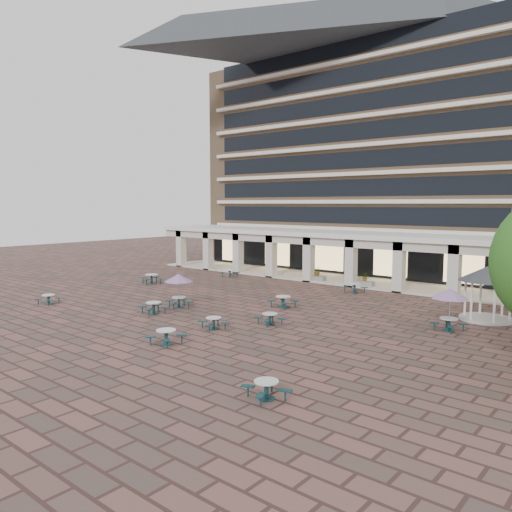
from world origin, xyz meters
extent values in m
plane|color=brown|center=(0.00, 0.00, 0.00)|extent=(120.00, 120.00, 0.00)
cube|color=#947453|center=(0.00, 25.50, 11.00)|extent=(40.00, 15.00, 22.00)
cube|color=beige|center=(0.00, 17.75, 4.50)|extent=(36.80, 0.50, 0.35)
cube|color=black|center=(0.00, 17.98, 5.80)|extent=(35.20, 0.05, 1.60)
cube|color=beige|center=(0.00, 17.75, 7.10)|extent=(36.80, 0.50, 0.35)
cube|color=black|center=(0.00, 17.98, 8.40)|extent=(35.20, 0.05, 1.60)
cube|color=beige|center=(0.00, 17.75, 9.70)|extent=(36.80, 0.50, 0.35)
cube|color=black|center=(0.00, 17.98, 11.00)|extent=(35.20, 0.05, 1.60)
cube|color=beige|center=(0.00, 17.75, 12.30)|extent=(36.80, 0.50, 0.35)
cube|color=black|center=(0.00, 17.98, 13.60)|extent=(35.20, 0.05, 1.60)
cube|color=beige|center=(0.00, 17.75, 14.90)|extent=(36.80, 0.50, 0.35)
cube|color=black|center=(0.00, 17.98, 16.20)|extent=(35.20, 0.05, 1.60)
cube|color=beige|center=(0.00, 17.75, 17.50)|extent=(36.80, 0.50, 0.35)
cube|color=black|center=(0.00, 17.98, 18.80)|extent=(35.20, 0.05, 1.60)
cube|color=beige|center=(0.00, 17.75, 20.10)|extent=(36.80, 0.50, 0.35)
cube|color=black|center=(0.00, 17.98, 21.40)|extent=(35.20, 0.05, 1.60)
cube|color=white|center=(0.00, 15.00, 4.20)|extent=(42.00, 6.60, 0.40)
cube|color=beige|center=(0.00, 12.15, 3.75)|extent=(42.00, 0.30, 0.90)
cube|color=black|center=(0.00, 17.70, 1.80)|extent=(38.00, 0.15, 3.20)
cube|color=beige|center=(0.00, 15.00, 0.06)|extent=(42.00, 6.00, 0.12)
cube|color=beige|center=(-19.00, 12.40, 2.00)|extent=(0.80, 0.80, 4.00)
cube|color=beige|center=(-14.78, 12.40, 2.00)|extent=(0.80, 0.80, 4.00)
cube|color=beige|center=(-10.56, 12.40, 2.00)|extent=(0.80, 0.80, 4.00)
cube|color=beige|center=(-6.33, 12.40, 2.00)|extent=(0.80, 0.80, 4.00)
cube|color=beige|center=(-2.11, 12.40, 2.00)|extent=(0.80, 0.80, 4.00)
cube|color=beige|center=(2.11, 12.40, 2.00)|extent=(0.80, 0.80, 4.00)
cube|color=beige|center=(6.33, 12.40, 2.00)|extent=(0.80, 0.80, 4.00)
cube|color=beige|center=(10.56, 12.40, 2.00)|extent=(0.80, 0.80, 4.00)
cube|color=#FFD88C|center=(-16.00, 17.55, 1.60)|extent=(3.20, 0.08, 2.40)
cube|color=#FFD88C|center=(-9.60, 17.55, 1.60)|extent=(3.20, 0.08, 2.40)
cube|color=#FFD88C|center=(-3.20, 17.55, 1.60)|extent=(3.20, 0.08, 2.40)
cube|color=#FFD88C|center=(3.20, 17.55, 1.60)|extent=(3.20, 0.08, 2.40)
cube|color=#FFD88C|center=(9.60, 17.55, 1.60)|extent=(3.20, 0.08, 2.40)
cylinder|color=#143C3D|center=(-10.31, -7.49, 0.02)|extent=(0.60, 0.60, 0.03)
cylinder|color=#143C3D|center=(-10.31, -7.49, 0.28)|extent=(0.15, 0.15, 0.56)
cylinder|color=silver|center=(-10.31, -7.49, 0.62)|extent=(0.85, 0.85, 0.04)
cube|color=#143C3D|center=(-9.98, -6.91, 0.38)|extent=(0.44, 0.53, 0.04)
cylinder|color=#143C3D|center=(-9.98, -6.91, 0.18)|extent=(0.07, 0.07, 0.36)
cube|color=#143C3D|center=(-10.89, -7.16, 0.38)|extent=(0.53, 0.44, 0.04)
cylinder|color=#143C3D|center=(-10.89, -7.16, 0.18)|extent=(0.07, 0.07, 0.36)
cube|color=#143C3D|center=(-10.64, -8.07, 0.38)|extent=(0.44, 0.53, 0.04)
cylinder|color=#143C3D|center=(-10.64, -8.07, 0.18)|extent=(0.07, 0.07, 0.36)
cube|color=#143C3D|center=(-9.73, -7.82, 0.38)|extent=(0.53, 0.44, 0.04)
cylinder|color=#143C3D|center=(-9.73, -7.82, 0.18)|extent=(0.07, 0.07, 0.36)
cylinder|color=#143C3D|center=(-2.30, -4.77, 0.02)|extent=(0.68, 0.68, 0.04)
cylinder|color=#143C3D|center=(-2.30, -4.77, 0.32)|extent=(0.17, 0.17, 0.64)
cylinder|color=silver|center=(-2.30, -4.77, 0.71)|extent=(0.97, 0.97, 0.05)
cube|color=#143C3D|center=(-1.64, -4.40, 0.43)|extent=(0.60, 0.50, 0.05)
cylinder|color=#143C3D|center=(-1.64, -4.40, 0.20)|extent=(0.08, 0.08, 0.41)
cube|color=#143C3D|center=(-2.67, -4.11, 0.43)|extent=(0.50, 0.60, 0.05)
cylinder|color=#143C3D|center=(-2.67, -4.11, 0.20)|extent=(0.08, 0.08, 0.41)
cube|color=#143C3D|center=(-2.96, -5.14, 0.43)|extent=(0.60, 0.50, 0.05)
cylinder|color=#143C3D|center=(-2.96, -5.14, 0.20)|extent=(0.08, 0.08, 0.41)
cube|color=#143C3D|center=(-1.93, -5.42, 0.43)|extent=(0.50, 0.60, 0.05)
cylinder|color=#143C3D|center=(-1.93, -5.42, 0.20)|extent=(0.08, 0.08, 0.41)
cylinder|color=#143C3D|center=(3.69, -8.77, 0.02)|extent=(0.68, 0.68, 0.04)
cylinder|color=#143C3D|center=(3.69, -8.77, 0.32)|extent=(0.18, 0.18, 0.64)
cylinder|color=silver|center=(3.69, -8.77, 0.71)|extent=(0.98, 0.98, 0.05)
cube|color=#143C3D|center=(4.15, -8.17, 0.43)|extent=(0.54, 0.59, 0.05)
cylinder|color=#143C3D|center=(4.15, -8.17, 0.20)|extent=(0.08, 0.08, 0.41)
cube|color=#143C3D|center=(3.09, -8.31, 0.43)|extent=(0.59, 0.54, 0.05)
cylinder|color=#143C3D|center=(3.09, -8.31, 0.20)|extent=(0.08, 0.08, 0.41)
cube|color=#143C3D|center=(3.23, -9.38, 0.43)|extent=(0.54, 0.59, 0.05)
cylinder|color=#143C3D|center=(3.23, -9.38, 0.20)|extent=(0.08, 0.08, 0.41)
cube|color=#143C3D|center=(4.30, -9.23, 0.43)|extent=(0.59, 0.54, 0.05)
cylinder|color=#143C3D|center=(4.30, -9.23, 0.20)|extent=(0.08, 0.08, 0.41)
cylinder|color=#143C3D|center=(11.81, -11.00, 0.02)|extent=(0.62, 0.62, 0.04)
cylinder|color=#143C3D|center=(11.81, -11.00, 0.29)|extent=(0.16, 0.16, 0.59)
cylinder|color=silver|center=(11.81, -11.00, 0.65)|extent=(0.89, 0.89, 0.04)
cube|color=#143C3D|center=(12.45, -10.74, 0.39)|extent=(0.55, 0.41, 0.04)
cylinder|color=#143C3D|center=(12.45, -10.74, 0.19)|extent=(0.07, 0.07, 0.37)
cube|color=#143C3D|center=(11.55, -10.36, 0.39)|extent=(0.41, 0.55, 0.04)
cylinder|color=#143C3D|center=(11.55, -10.36, 0.19)|extent=(0.07, 0.07, 0.37)
cube|color=#143C3D|center=(11.16, -11.26, 0.39)|extent=(0.55, 0.41, 0.04)
cylinder|color=#143C3D|center=(11.16, -11.26, 0.19)|extent=(0.07, 0.07, 0.37)
cube|color=#143C3D|center=(12.07, -11.64, 0.39)|extent=(0.41, 0.55, 0.04)
cylinder|color=#143C3D|center=(12.07, -11.64, 0.19)|extent=(0.07, 0.07, 0.37)
cylinder|color=#143C3D|center=(-2.54, -2.45, 0.02)|extent=(0.65, 0.65, 0.04)
cylinder|color=#143C3D|center=(-2.54, -2.45, 0.30)|extent=(0.17, 0.17, 0.61)
cylinder|color=silver|center=(-2.54, -2.45, 0.67)|extent=(0.92, 0.92, 0.05)
cube|color=#143C3D|center=(-1.87, -2.20, 0.41)|extent=(0.56, 0.42, 0.05)
cylinder|color=#143C3D|center=(-1.87, -2.20, 0.19)|extent=(0.07, 0.07, 0.39)
cube|color=#143C3D|center=(-2.79, -1.78, 0.41)|extent=(0.42, 0.56, 0.05)
cylinder|color=#143C3D|center=(-2.79, -1.78, 0.19)|extent=(0.07, 0.07, 0.39)
cube|color=#143C3D|center=(-3.22, -2.70, 0.41)|extent=(0.56, 0.42, 0.05)
cylinder|color=#143C3D|center=(-3.22, -2.70, 0.19)|extent=(0.07, 0.07, 0.39)
cube|color=#143C3D|center=(-2.30, -3.13, 0.41)|extent=(0.42, 0.56, 0.05)
cylinder|color=#143C3D|center=(-2.30, -3.13, 0.19)|extent=(0.07, 0.07, 0.39)
cylinder|color=gray|center=(-2.54, -2.45, 1.11)|extent=(0.05, 0.05, 2.21)
cone|color=#9369A6|center=(-2.54, -2.45, 1.98)|extent=(1.94, 1.94, 0.51)
cylinder|color=#143C3D|center=(3.34, -5.10, 0.02)|extent=(0.61, 0.61, 0.03)
cylinder|color=#143C3D|center=(3.34, -5.10, 0.29)|extent=(0.16, 0.16, 0.57)
cylinder|color=silver|center=(3.34, -5.10, 0.63)|extent=(0.87, 0.87, 0.04)
cube|color=#143C3D|center=(3.96, -4.83, 0.38)|extent=(0.53, 0.41, 0.04)
cylinder|color=#143C3D|center=(3.96, -4.83, 0.18)|extent=(0.07, 0.07, 0.36)
cube|color=#143C3D|center=(3.07, -4.48, 0.38)|extent=(0.41, 0.53, 0.04)
cylinder|color=#143C3D|center=(3.07, -4.48, 0.18)|extent=(0.07, 0.07, 0.36)
cube|color=#143C3D|center=(2.73, -5.38, 0.38)|extent=(0.53, 0.41, 0.04)
cylinder|color=#143C3D|center=(2.73, -5.38, 0.18)|extent=(0.07, 0.07, 0.36)
cube|color=#143C3D|center=(3.62, -5.72, 0.38)|extent=(0.41, 0.53, 0.04)
cylinder|color=#143C3D|center=(3.62, -5.72, 0.18)|extent=(0.07, 0.07, 0.36)
cylinder|color=#143C3D|center=(-11.84, 2.62, 0.02)|extent=(0.77, 0.77, 0.04)
cylinder|color=#143C3D|center=(-11.84, 2.62, 0.36)|extent=(0.20, 0.20, 0.72)
cylinder|color=silver|center=(-11.84, 2.62, 0.80)|extent=(1.09, 1.09, 0.05)
cube|color=#143C3D|center=(-11.04, 2.93, 0.48)|extent=(0.67, 0.50, 0.05)
cylinder|color=#143C3D|center=(-11.04, 2.93, 0.23)|extent=(0.09, 0.09, 0.46)
cube|color=#143C3D|center=(-12.15, 3.41, 0.48)|extent=(0.50, 0.67, 0.05)
cylinder|color=#143C3D|center=(-12.15, 3.41, 0.23)|extent=(0.09, 0.09, 0.46)
cube|color=#143C3D|center=(-12.63, 2.31, 0.48)|extent=(0.67, 0.50, 0.05)
cylinder|color=#143C3D|center=(-12.63, 2.31, 0.23)|extent=(0.09, 0.09, 0.46)
cube|color=#143C3D|center=(-11.53, 1.82, 0.48)|extent=(0.50, 0.67, 0.05)
cylinder|color=#143C3D|center=(-11.53, 1.82, 0.23)|extent=(0.09, 0.09, 0.46)
cylinder|color=#143C3D|center=(2.86, 1.97, 0.02)|extent=(0.71, 0.71, 0.04)
cylinder|color=#143C3D|center=(2.86, 1.97, 0.34)|extent=(0.18, 0.18, 0.67)
cylinder|color=silver|center=(2.86, 1.97, 0.74)|extent=(1.02, 1.02, 0.05)
cube|color=#143C3D|center=(3.44, 2.51, 0.45)|extent=(0.60, 0.59, 0.05)
cylinder|color=#143C3D|center=(3.44, 2.51, 0.21)|extent=(0.08, 0.08, 0.43)
cube|color=#143C3D|center=(2.32, 2.55, 0.45)|extent=(0.59, 0.60, 0.05)
cylinder|color=#143C3D|center=(2.32, 2.55, 0.21)|extent=(0.08, 0.08, 0.43)
cube|color=#143C3D|center=(2.27, 1.43, 0.45)|extent=(0.60, 0.59, 0.05)
cylinder|color=#143C3D|center=(2.27, 1.43, 0.21)|extent=(0.08, 0.08, 0.43)
cube|color=#143C3D|center=(3.40, 1.39, 0.45)|extent=(0.59, 0.60, 0.05)
cylinder|color=#143C3D|center=(3.40, 1.39, 0.21)|extent=(0.08, 0.08, 0.43)
cylinder|color=#143C3D|center=(5.15, -2.37, 0.02)|extent=(0.62, 0.62, 0.04)
cylinder|color=#143C3D|center=(5.15, -2.37, 0.29)|extent=(0.16, 0.16, 0.58)
cylinder|color=silver|center=(5.15, -2.37, 0.64)|extent=(0.88, 0.88, 0.04)
cube|color=#143C3D|center=(5.77, -2.07, 0.39)|extent=(0.54, 0.43, 0.04)
cylinder|color=#143C3D|center=(5.77, -2.07, 0.19)|extent=(0.07, 0.07, 0.37)
cube|color=#143C3D|center=(4.86, -1.74, 0.39)|extent=(0.43, 0.54, 0.04)
cylinder|color=#143C3D|center=(4.86, -1.74, 0.19)|extent=(0.07, 0.07, 0.37)
cube|color=#143C3D|center=(4.53, -2.66, 0.39)|extent=(0.54, 0.43, 0.04)
cylinder|color=#143C3D|center=(4.53, -2.66, 0.19)|extent=(0.07, 0.07, 0.37)
cube|color=#143C3D|center=(5.44, -2.99, 0.39)|extent=(0.43, 0.54, 0.04)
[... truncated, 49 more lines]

